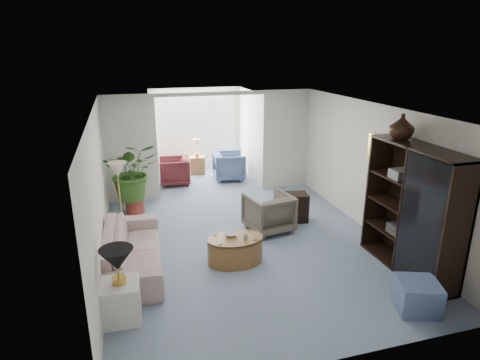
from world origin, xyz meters
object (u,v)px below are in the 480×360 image
object	(u,v)px
ottoman	(417,296)
sunroom_chair_blue	(229,166)
end_table	(121,301)
entertainment_cabinet	(413,210)
sunroom_chair_maroon	(175,171)
wingback_chair	(269,212)
floor_lamp	(117,169)
coffee_bowl	(231,234)
cabinet_urn	(402,127)
sunroom_table	(197,165)
plant_pot	(135,206)
coffee_cup	(246,237)
framed_picture	(379,149)
coffee_table	(235,250)
side_table_dark	(295,207)
table_lamp	(117,259)
sofa	(132,249)

from	to	relation	value
ottoman	sunroom_chair_blue	world-z (taller)	sunroom_chair_blue
end_table	ottoman	bearing A→B (deg)	-13.21
entertainment_cabinet	sunroom_chair_maroon	bearing A→B (deg)	119.12
wingback_chair	floor_lamp	bearing A→B (deg)	-27.96
coffee_bowl	cabinet_urn	xyz separation A→B (m)	(2.67, -0.60, 1.80)
sunroom_chair_maroon	sunroom_table	bearing A→B (deg)	140.77
cabinet_urn	plant_pot	distance (m)	5.67
floor_lamp	coffee_bowl	size ratio (longest dim) A/B	1.61
ottoman	sunroom_table	xyz separation A→B (m)	(-1.73, 7.20, 0.04)
coffee_cup	sunroom_table	world-z (taller)	coffee_cup
end_table	cabinet_urn	xyz separation A→B (m)	(4.49, 0.56, 2.01)
framed_picture	wingback_chair	distance (m)	2.40
coffee_table	coffee_bowl	world-z (taller)	coffee_bowl
coffee_bowl	entertainment_cabinet	bearing A→B (deg)	-22.39
side_table_dark	cabinet_urn	xyz separation A→B (m)	(0.95, -1.84, 1.98)
table_lamp	wingback_chair	distance (m)	3.56
wingback_chair	ottoman	xyz separation A→B (m)	(1.09, -3.02, -0.17)
wingback_chair	cabinet_urn	bearing A→B (deg)	126.29
floor_lamp	coffee_bowl	world-z (taller)	floor_lamp
coffee_bowl	sunroom_table	distance (m)	5.14
cabinet_urn	sunroom_chair_maroon	world-z (taller)	cabinet_urn
wingback_chair	ottoman	world-z (taller)	wingback_chair
wingback_chair	plant_pot	distance (m)	3.02
coffee_cup	coffee_bowl	bearing A→B (deg)	135.00
coffee_bowl	wingback_chair	size ratio (longest dim) A/B	0.27
entertainment_cabinet	sunroom_chair_blue	bearing A→B (deg)	105.79
table_lamp	ottoman	bearing A→B (deg)	-13.21
coffee_cup	sunroom_chair_maroon	bearing A→B (deg)	97.18
floor_lamp	cabinet_urn	world-z (taller)	cabinet_urn
wingback_chair	end_table	bearing A→B (deg)	25.75
end_table	sunroom_table	world-z (taller)	end_table
coffee_table	sunroom_chair_maroon	distance (m)	4.49
sunroom_chair_blue	plant_pot	bearing A→B (deg)	129.61
side_table_dark	plant_pot	bearing A→B (deg)	156.62
framed_picture	cabinet_urn	world-z (taller)	cabinet_urn
end_table	floor_lamp	size ratio (longest dim) A/B	1.52
floor_lamp	wingback_chair	distance (m)	3.04
plant_pot	sunroom_table	size ratio (longest dim) A/B	0.79
sunroom_chair_blue	sunroom_table	world-z (taller)	sunroom_chair_blue
cabinet_urn	plant_pot	bearing A→B (deg)	142.18
framed_picture	entertainment_cabinet	bearing A→B (deg)	-99.62
wingback_chair	entertainment_cabinet	distance (m)	2.70
cabinet_urn	plant_pot	size ratio (longest dim) A/B	1.01
table_lamp	sunroom_chair_blue	world-z (taller)	table_lamp
end_table	sunroom_chair_blue	distance (m)	6.26
sunroom_table	sofa	bearing A→B (deg)	-112.00
framed_picture	sunroom_table	bearing A→B (deg)	117.46
framed_picture	sunroom_chair_blue	size ratio (longest dim) A/B	0.60
wingback_chair	sunroom_table	distance (m)	4.23
sunroom_chair_blue	side_table_dark	bearing A→B (deg)	-163.45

